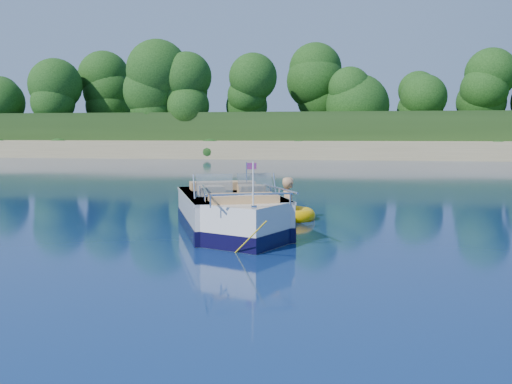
# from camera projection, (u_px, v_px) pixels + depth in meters

# --- Properties ---
(ground) EXTENTS (160.00, 160.00, 0.00)m
(ground) POSITION_uv_depth(u_px,v_px,m) (180.00, 233.00, 12.54)
(ground) COLOR #091644
(ground) RESTS_ON ground
(shoreline) EXTENTS (170.00, 59.00, 6.00)m
(shoreline) POSITION_uv_depth(u_px,v_px,m) (321.00, 142.00, 75.04)
(shoreline) COLOR #9C8A5A
(shoreline) RESTS_ON ground
(treeline) EXTENTS (150.00, 7.12, 8.19)m
(treeline) POSITION_uv_depth(u_px,v_px,m) (310.00, 96.00, 52.22)
(treeline) COLOR black
(treeline) RESTS_ON ground
(motorboat) EXTENTS (3.33, 5.39, 1.90)m
(motorboat) POSITION_uv_depth(u_px,v_px,m) (233.00, 216.00, 12.56)
(motorboat) COLOR silver
(motorboat) RESTS_ON ground
(tow_tube) EXTENTS (1.74, 1.74, 0.38)m
(tow_tube) POSITION_uv_depth(u_px,v_px,m) (287.00, 215.00, 14.57)
(tow_tube) COLOR #FFB700
(tow_tube) RESTS_ON ground
(boy) EXTENTS (0.68, 0.98, 1.76)m
(boy) POSITION_uv_depth(u_px,v_px,m) (288.00, 218.00, 14.67)
(boy) COLOR tan
(boy) RESTS_ON ground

